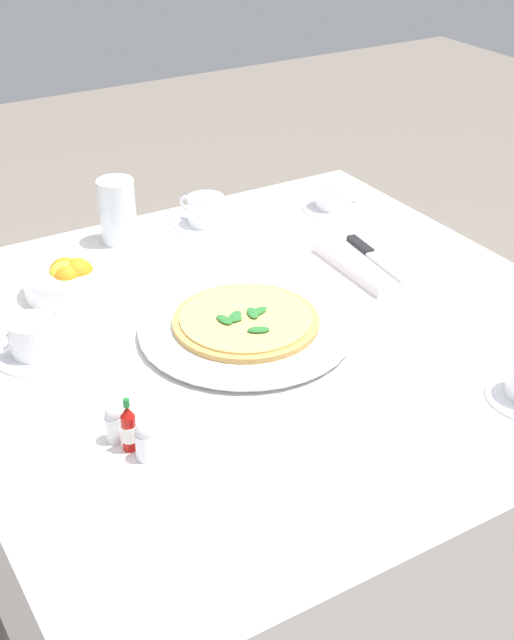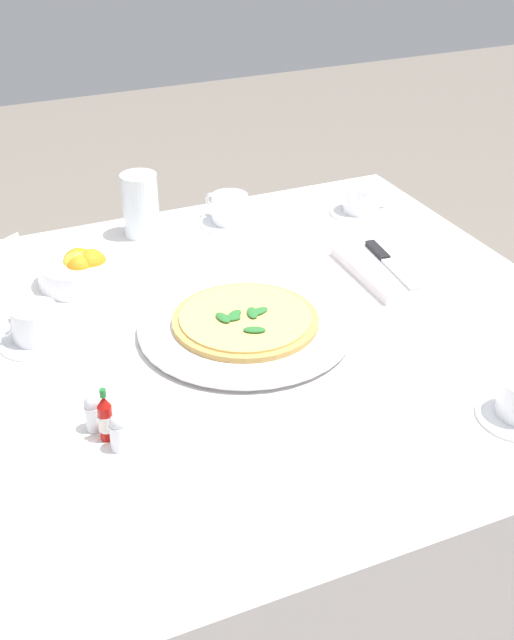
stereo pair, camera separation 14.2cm
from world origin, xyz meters
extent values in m
plane|color=slate|center=(0.00, 0.00, 0.00)|extent=(8.00, 8.00, 0.00)
cube|color=white|center=(0.00, 0.00, 0.74)|extent=(1.06, 1.06, 0.02)
cube|color=white|center=(0.00, 0.52, 0.59)|extent=(1.06, 0.01, 0.28)
cube|color=white|center=(-0.52, 0.00, 0.59)|extent=(0.01, 1.06, 0.28)
cube|color=white|center=(0.52, 0.00, 0.59)|extent=(0.01, 1.06, 0.28)
cylinder|color=brown|center=(-0.43, 0.43, 0.37)|extent=(0.06, 0.06, 0.73)
cylinder|color=white|center=(0.00, -0.04, 0.76)|extent=(0.21, 0.21, 0.01)
cylinder|color=white|center=(0.00, -0.04, 0.76)|extent=(0.36, 0.36, 0.01)
cylinder|color=tan|center=(0.00, -0.04, 0.77)|extent=(0.24, 0.24, 0.01)
cylinder|color=#EAC66B|center=(0.00, -0.04, 0.78)|extent=(0.22, 0.22, 0.00)
ellipsoid|color=#2D7533|center=(-0.01, -0.08, 0.79)|extent=(0.04, 0.02, 0.01)
ellipsoid|color=#2D7533|center=(-0.01, -0.06, 0.79)|extent=(0.04, 0.04, 0.01)
ellipsoid|color=#2D7533|center=(0.00, -0.07, 0.79)|extent=(0.03, 0.04, 0.01)
ellipsoid|color=#2D7533|center=(0.05, -0.05, 0.79)|extent=(0.03, 0.04, 0.01)
ellipsoid|color=#2D7533|center=(0.00, -0.02, 0.79)|extent=(0.03, 0.04, 0.01)
ellipsoid|color=#2D7533|center=(0.00, -0.03, 0.79)|extent=(0.04, 0.03, 0.01)
cylinder|color=white|center=(-0.41, 0.10, 0.75)|extent=(0.13, 0.13, 0.01)
cylinder|color=white|center=(-0.41, 0.10, 0.79)|extent=(0.08, 0.08, 0.06)
torus|color=white|center=(-0.46, 0.08, 0.79)|extent=(0.03, 0.02, 0.03)
cylinder|color=black|center=(-0.41, 0.10, 0.81)|extent=(0.07, 0.07, 0.00)
cylinder|color=white|center=(-0.35, 0.38, 0.75)|extent=(0.13, 0.13, 0.01)
cylinder|color=white|center=(-0.35, 0.38, 0.79)|extent=(0.08, 0.08, 0.06)
torus|color=white|center=(-0.34, 0.43, 0.79)|extent=(0.01, 0.04, 0.03)
cylinder|color=black|center=(-0.35, 0.38, 0.81)|extent=(0.07, 0.07, 0.00)
cylinder|color=white|center=(-0.11, -0.36, 0.75)|extent=(0.13, 0.13, 0.01)
cylinder|color=white|center=(-0.11, -0.36, 0.79)|extent=(0.08, 0.08, 0.06)
torus|color=white|center=(-0.12, -0.41, 0.79)|extent=(0.01, 0.04, 0.03)
cylinder|color=black|center=(-0.11, -0.36, 0.81)|extent=(0.07, 0.07, 0.00)
cylinder|color=white|center=(-0.44, -0.08, 0.82)|extent=(0.07, 0.07, 0.13)
cylinder|color=silver|center=(-0.44, -0.08, 0.79)|extent=(0.06, 0.06, 0.09)
cube|color=white|center=(-0.08, 0.29, 0.76)|extent=(0.22, 0.14, 0.02)
cube|color=silver|center=(-0.03, 0.28, 0.77)|extent=(0.12, 0.03, 0.01)
cube|color=black|center=(-0.13, 0.29, 0.78)|extent=(0.08, 0.03, 0.01)
cylinder|color=white|center=(-0.28, -0.25, 0.77)|extent=(0.15, 0.15, 0.04)
sphere|color=orange|center=(-0.27, -0.25, 0.79)|extent=(0.05, 0.05, 0.05)
sphere|color=orange|center=(-0.27, -0.23, 0.79)|extent=(0.06, 0.06, 0.06)
sphere|color=orange|center=(-0.29, -0.25, 0.79)|extent=(0.06, 0.06, 0.06)
sphere|color=yellow|center=(-0.28, -0.25, 0.79)|extent=(0.06, 0.06, 0.06)
cylinder|color=#B7140F|center=(0.18, -0.33, 0.78)|extent=(0.02, 0.02, 0.05)
cylinder|color=white|center=(0.18, -0.33, 0.78)|extent=(0.02, 0.02, 0.02)
cone|color=#B7140F|center=(0.18, -0.33, 0.81)|extent=(0.02, 0.02, 0.02)
cylinder|color=#1E722D|center=(0.18, -0.33, 0.83)|extent=(0.01, 0.01, 0.01)
cylinder|color=white|center=(0.21, -0.32, 0.77)|extent=(0.03, 0.03, 0.04)
cylinder|color=white|center=(0.21, -0.32, 0.77)|extent=(0.02, 0.02, 0.03)
sphere|color=silver|center=(0.21, -0.32, 0.80)|extent=(0.02, 0.02, 0.02)
cylinder|color=white|center=(0.15, -0.34, 0.77)|extent=(0.03, 0.03, 0.04)
cylinder|color=#38332D|center=(0.15, -0.34, 0.77)|extent=(0.02, 0.02, 0.03)
sphere|color=silver|center=(0.15, -0.34, 0.80)|extent=(0.02, 0.02, 0.02)
camera|label=1|loc=(1.05, -0.64, 1.50)|focal=47.99mm
camera|label=2|loc=(1.11, -0.52, 1.50)|focal=47.99mm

